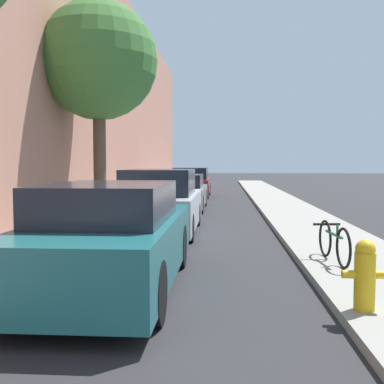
# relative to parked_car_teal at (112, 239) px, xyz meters

# --- Properties ---
(ground_plane) EXTENTS (120.00, 120.00, 0.00)m
(ground_plane) POSITION_rel_parked_car_teal_xyz_m (0.79, 8.69, -0.68)
(ground_plane) COLOR #28282B
(sidewalk_left) EXTENTS (2.00, 52.00, 0.12)m
(sidewalk_left) POSITION_rel_parked_car_teal_xyz_m (-2.11, 8.69, -0.62)
(sidewalk_left) COLOR gray
(sidewalk_left) RESTS_ON ground
(sidewalk_right) EXTENTS (2.00, 52.00, 0.12)m
(sidewalk_right) POSITION_rel_parked_car_teal_xyz_m (3.69, 8.69, -0.62)
(sidewalk_right) COLOR gray
(sidewalk_right) RESTS_ON ground
(building_facade_left) EXTENTS (0.70, 52.00, 9.39)m
(building_facade_left) POSITION_rel_parked_car_teal_xyz_m (-3.46, 8.69, 4.01)
(building_facade_left) COLOR tan
(building_facade_left) RESTS_ON ground
(parked_car_teal) EXTENTS (1.71, 4.31, 1.42)m
(parked_car_teal) POSITION_rel_parked_car_teal_xyz_m (0.00, 0.00, 0.00)
(parked_car_teal) COLOR black
(parked_car_teal) RESTS_ON ground
(parked_car_silver) EXTENTS (1.76, 4.25, 1.52)m
(parked_car_silver) POSITION_rel_parked_car_teal_xyz_m (-0.05, 4.96, 0.03)
(parked_car_silver) COLOR black
(parked_car_silver) RESTS_ON ground
(parked_car_grey) EXTENTS (1.80, 4.55, 1.26)m
(parked_car_grey) POSITION_rel_parked_car_teal_xyz_m (-0.11, 10.49, -0.07)
(parked_car_grey) COLOR black
(parked_car_grey) RESTS_ON ground
(parked_car_maroon) EXTENTS (1.79, 4.30, 1.43)m
(parked_car_maroon) POSITION_rel_parked_car_teal_xyz_m (-0.13, 16.56, 0.00)
(parked_car_maroon) COLOR black
(parked_car_maroon) RESTS_ON ground
(street_tree_far) EXTENTS (3.29, 3.29, 6.04)m
(street_tree_far) POSITION_rel_parked_car_teal_xyz_m (-2.03, 6.86, 3.80)
(street_tree_far) COLOR brown
(street_tree_far) RESTS_ON sidewalk_left
(fire_hydrant) EXTENTS (0.47, 0.22, 0.76)m
(fire_hydrant) POSITION_rel_parked_car_teal_xyz_m (2.96, -1.03, -0.17)
(fire_hydrant) COLOR gold
(fire_hydrant) RESTS_ON sidewalk_right
(bicycle) EXTENTS (0.44, 1.50, 0.61)m
(bicycle) POSITION_rel_parked_car_teal_xyz_m (3.19, 1.35, -0.25)
(bicycle) COLOR black
(bicycle) RESTS_ON sidewalk_right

